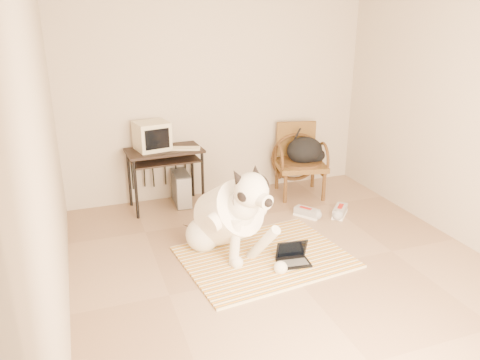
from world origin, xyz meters
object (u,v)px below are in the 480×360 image
dog (229,216)px  rattan_chair (299,160)px  pc_tower (181,188)px  backpack (306,151)px  computer_desk (165,158)px  crt_monitor (152,136)px  laptop (293,257)px

dog → rattan_chair: bearing=41.8°
pc_tower → backpack: (1.65, -0.23, 0.39)m
computer_desk → backpack: size_ratio=1.79×
computer_desk → backpack: backpack is taller
crt_monitor → dog: bearing=-71.6°
backpack → dog: bearing=-140.7°
laptop → crt_monitor: (-1.01, 1.89, 0.86)m
laptop → crt_monitor: bearing=118.1°
dog → backpack: (1.49, 1.22, 0.19)m
computer_desk → pc_tower: (0.20, 0.04, -0.44)m
backpack → rattan_chair: bearing=140.1°
computer_desk → rattan_chair: 1.80m
pc_tower → backpack: size_ratio=0.87×
rattan_chair → backpack: bearing=-39.9°
backpack → crt_monitor: bearing=173.0°
pc_tower → rattan_chair: (1.59, -0.17, 0.26)m
pc_tower → rattan_chair: bearing=-6.1°
dog → backpack: size_ratio=2.54×
rattan_chair → backpack: (0.07, -0.06, 0.13)m
computer_desk → rattan_chair: size_ratio=0.99×
computer_desk → pc_tower: size_ratio=2.05×
dog → pc_tower: dog is taller
crt_monitor → pc_tower: 0.79m
laptop → crt_monitor: 2.30m
crt_monitor → pc_tower: (0.33, -0.02, -0.72)m
laptop → rattan_chair: (0.91, 1.70, 0.40)m
pc_tower → rattan_chair: 1.62m
laptop → crt_monitor: size_ratio=0.77×
dog → rattan_chair: (1.43, 1.28, 0.06)m
laptop → backpack: 1.98m
laptop → backpack: (0.97, 1.64, 0.53)m
rattan_chair → backpack: rattan_chair is taller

